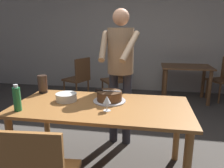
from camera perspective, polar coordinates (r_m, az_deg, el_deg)
The scene contains 13 objects.
back_wall at distance 5.33m, azimuth 5.23°, elevation 12.88°, with size 10.00×0.12×2.70m, color beige.
main_dining_table at distance 2.20m, azimuth -2.78°, elevation -8.16°, with size 1.74×0.86×0.75m.
cake_on_platter at distance 2.25m, azimuth -0.67°, elevation -3.38°, with size 0.34×0.34×0.11m.
cake_knife at distance 2.24m, azimuth -2.47°, elevation -1.70°, with size 0.27×0.02×0.02m.
plate_stack at distance 2.32m, azimuth -11.99°, elevation -3.40°, with size 0.22×0.22×0.08m.
wine_glass_near at distance 1.98m, azimuth -1.35°, elevation -4.30°, with size 0.08×0.08×0.14m.
water_bottle at distance 2.16m, azimuth -23.83°, elevation -3.59°, with size 0.07×0.07×0.25m.
hurricane_lamp at distance 2.67m, azimuth -17.86°, elevation 0.02°, with size 0.11×0.11×0.21m.
person_cutting_cake at distance 2.67m, azimuth 2.21°, elevation 5.53°, with size 0.46×0.57×1.72m.
background_table at distance 4.76m, azimuth 18.94°, elevation 2.61°, with size 1.00×0.70×0.74m.
background_chair_0 at distance 4.64m, azimuth -8.83°, elevation 1.84°, with size 0.58×0.58×0.90m.
background_chair_1 at distance 5.14m, azimuth 27.56°, elevation 1.59°, with size 0.60×0.60×0.90m.
background_chair_2 at distance 4.57m, azimuth 1.32°, elevation 1.82°, with size 0.61×0.61×0.90m.
Camera 1 is at (0.46, -1.98, 1.49)m, focal length 34.59 mm.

